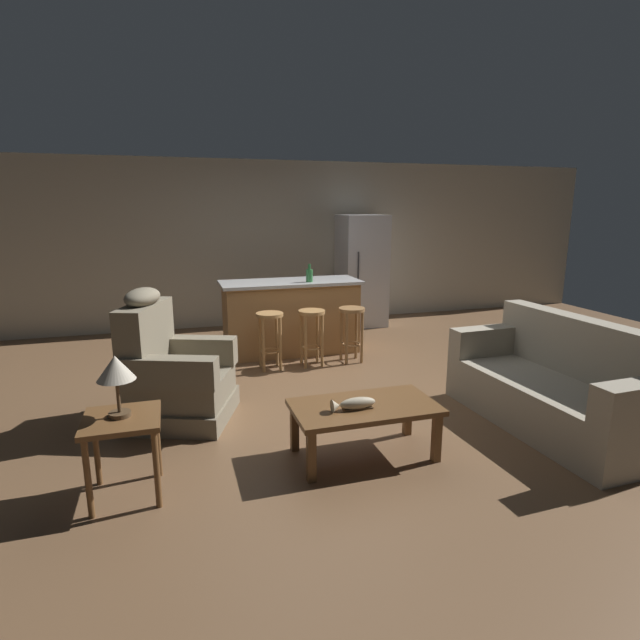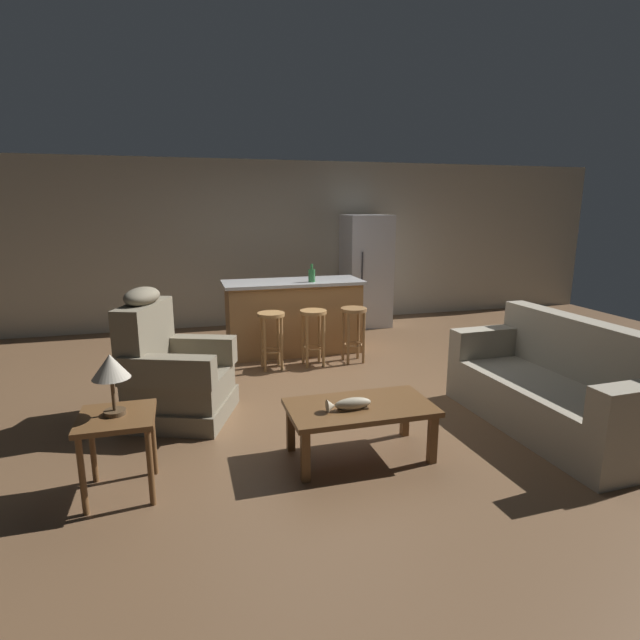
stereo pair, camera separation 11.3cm
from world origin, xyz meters
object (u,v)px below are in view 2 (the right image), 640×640
Objects in this scene: bottle_tall_green at (312,275)px; kitchen_island at (293,316)px; bar_stool_left at (271,330)px; bar_stool_right at (353,325)px; bar_stool_middle at (313,327)px; couch at (557,390)px; end_table at (118,429)px; table_lamp at (111,369)px; coffee_table at (360,412)px; fish_figurine at (349,404)px; recliner_near_lamp at (172,373)px; refrigerator at (366,271)px.

kitchen_island is at bearing 143.22° from bottle_tall_green.
kitchen_island is 0.62m from bottle_tall_green.
bar_stool_left is 1.02m from bar_stool_right.
bar_stool_middle is 2.97× the size of bottle_tall_green.
bar_stool_right is at bearing -45.69° from kitchen_island.
kitchen_island reaches higher than bar_stool_left.
couch is 3.18m from bottle_tall_green.
kitchen_island is at bearing 99.43° from bar_stool_middle.
bar_stool_middle and bar_stool_right have the same top height.
table_lamp is (-0.01, 0.02, 0.41)m from end_table.
coffee_table is 0.57× the size of couch.
kitchen_island is 0.75m from bar_stool_left.
couch reaches higher than coffee_table.
fish_figurine is 0.50× the size of bar_stool_middle.
recliner_near_lamp reaches higher than bar_stool_middle.
end_table is 0.31× the size of kitchen_island.
recliner_near_lamp is 1.76× the size of bar_stool_right.
refrigerator is (1.36, 1.83, 0.41)m from bar_stool_middle.
couch is 2.84× the size of bar_stool_right.
fish_figurine is 1.60m from end_table.
recliner_near_lamp is 2.43m from bar_stool_right.
bar_stool_middle is (0.36, 2.36, 0.01)m from fish_figurine.
end_table is 0.82× the size of bar_stool_middle.
couch is 2.84× the size of bar_stool_left.
table_lamp reaches higher than kitchen_island.
coffee_table is 0.61× the size of kitchen_island.
kitchen_island reaches higher than bar_stool_right.
recliner_near_lamp is 4.24m from refrigerator.
end_table is (-1.71, -0.05, 0.10)m from coffee_table.
fish_figurine is 4.55m from refrigerator.
recliner_near_lamp reaches higher than kitchen_island.
bottle_tall_green is at bearing 37.46° from bar_stool_left.
fish_figurine is 2.37m from bar_stool_left.
recliner_near_lamp reaches higher than table_lamp.
coffee_table is 1.71m from end_table.
kitchen_island reaches higher than end_table.
recliner_near_lamp is at bearing 74.28° from table_lamp.
recliner_near_lamp is at bearing -135.06° from refrigerator.
refrigerator is (2.98, 2.98, 0.46)m from recliner_near_lamp.
coffee_table is 1.79m from table_lamp.
recliner_near_lamp is 1.31m from table_lamp.
end_table is at bearing -121.83° from kitchen_island.
table_lamp reaches higher than bar_stool_right.
fish_figurine reaches higher than coffee_table.
refrigerator is (0.85, 1.83, 0.41)m from bar_stool_right.
end_table is 3.40m from bar_stool_right.
coffee_table is 1.62× the size of bar_stool_right.
bottle_tall_green reaches higher than end_table.
couch is at bearing 1.38° from end_table.
bar_stool_middle is (0.10, -0.63, -0.01)m from kitchen_island.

